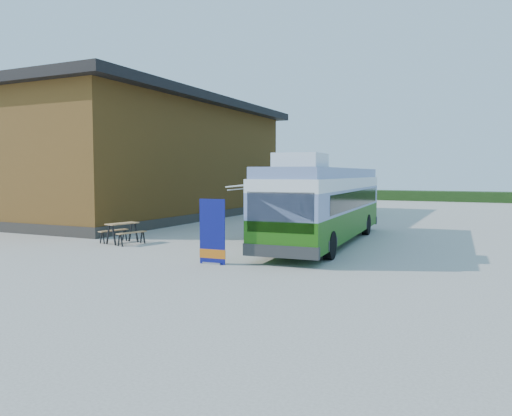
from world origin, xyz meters
The scene contains 10 objects.
ground centered at (0.00, 0.00, 0.00)m, with size 100.00×100.00×0.00m, color #BCB7AD.
barn centered at (-10.50, 10.00, 3.59)m, with size 9.60×21.20×7.50m.
hedge centered at (8.00, 38.00, 0.50)m, with size 40.00×3.00×1.00m, color #264419.
bus centered at (2.90, 3.03, 1.68)m, with size 3.08×11.57×3.52m.
awning centered at (0.48, 3.05, 2.57)m, with size 2.55×3.87×0.49m.
banner centered at (1.11, -3.01, 0.84)m, with size 0.89×0.21×2.05m.
picnic_table centered at (-4.52, -0.57, 0.62)m, with size 1.73×1.61×0.84m.
person_a centered at (-1.81, 6.41, 0.77)m, with size 0.56×0.37×1.55m, color #999999.
person_b centered at (0.74, 2.69, 0.96)m, with size 0.93×0.72×1.91m, color #999999.
slurry_tanker centered at (-0.58, 18.05, 1.39)m, with size 3.66×6.07×2.41m.
Camera 1 is at (8.95, -16.40, 2.85)m, focal length 35.00 mm.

